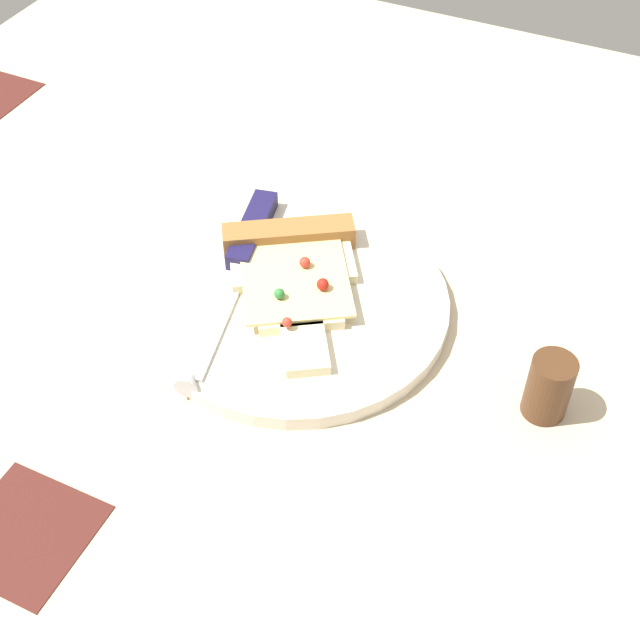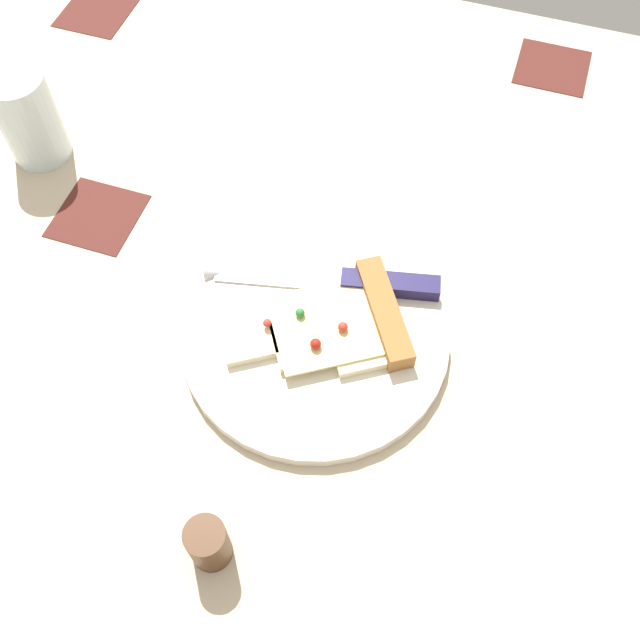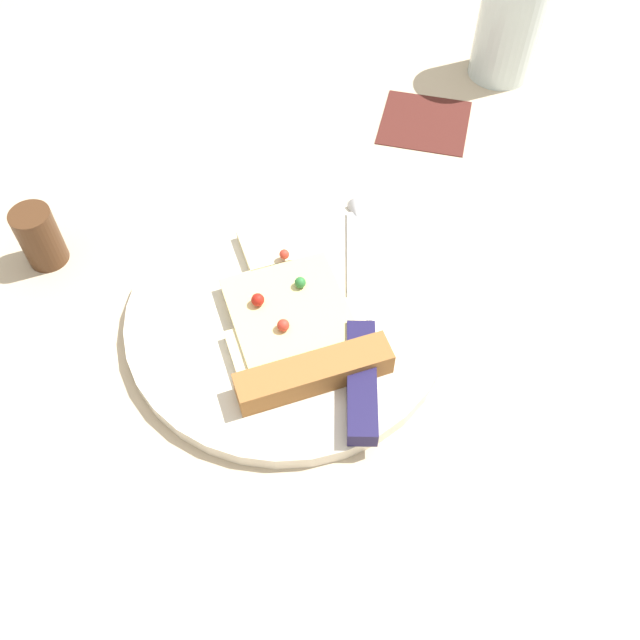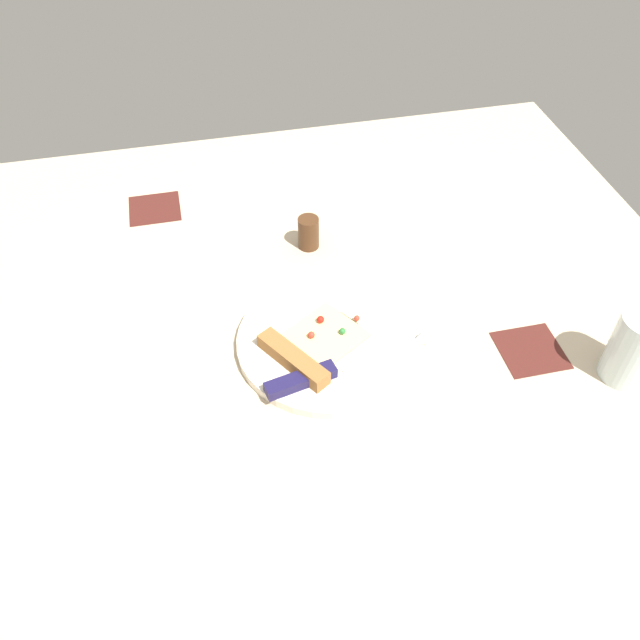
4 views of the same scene
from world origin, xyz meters
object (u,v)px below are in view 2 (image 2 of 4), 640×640
Objects in this scene: plate at (315,336)px; pizza_slice at (341,323)px; knife at (345,282)px; pepper_shaker at (211,544)px; drinking_glass at (28,117)px.

pizza_slice reaches higher than plate.
knife is 4.27× the size of pepper_shaker.
pepper_shaker is at bearing -44.73° from drinking_glass.
pizza_slice is 0.79× the size of knife.
drinking_glass reaches higher than pepper_shaker.
knife is at bearing -11.24° from drinking_glass.
pepper_shaker reaches higher than plate.
drinking_glass is (-39.66, 7.88, 3.42)cm from knife.
pepper_shaker is at bearing 162.58° from knife.
pizza_slice is 1.74× the size of drinking_glass.
drinking_glass is 52.20cm from pepper_shaker.
knife is 2.20× the size of drinking_glass.
plate is 4.73× the size of pepper_shaker.
drinking_glass reaches higher than knife.
knife is 40.58cm from drinking_glass.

